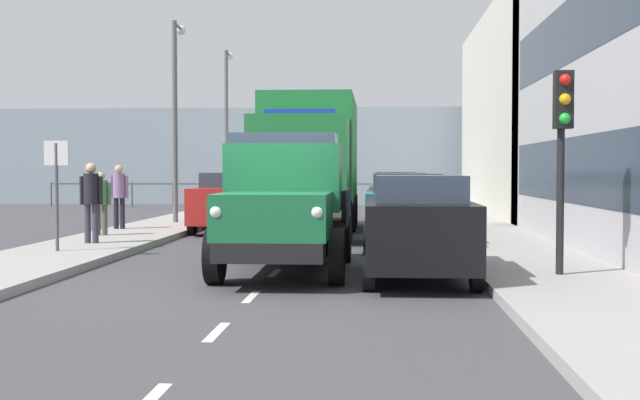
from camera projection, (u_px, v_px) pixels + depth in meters
name	position (u px, v px, depth m)	size (l,w,h in m)	color
ground_plane	(306.00, 241.00, 20.90)	(80.00, 80.00, 0.00)	#423F44
sidewalk_left	(492.00, 239.00, 20.58)	(2.50, 38.06, 0.15)	#9E9993
sidewalk_right	(125.00, 237.00, 21.22)	(2.50, 38.06, 0.15)	#9E9993
road_centreline_markings	(306.00, 241.00, 20.84)	(0.12, 34.14, 0.01)	silver
building_far_block	(589.00, 115.00, 31.80)	(8.01, 15.94, 7.83)	beige
sea_horizon	(342.00, 156.00, 42.78)	(80.00, 0.80, 5.00)	#84939E
seawall_railing	(339.00, 188.00, 39.24)	(28.08, 0.08, 1.20)	#4C5156
truck_vintage_green	(285.00, 206.00, 14.29)	(2.17, 5.64, 2.43)	black
lorry_cargo_green	(309.00, 160.00, 23.24)	(2.58, 8.20, 3.87)	#1E7033
car_black_kerbside_near	(419.00, 226.00, 13.45)	(1.77, 3.97, 1.72)	black
car_teal_kerbside_1	(406.00, 209.00, 19.23)	(1.93, 3.98, 1.72)	#1E6670
car_silver_kerbside_2	(399.00, 200.00, 25.07)	(1.87, 4.19, 1.72)	#B7BABF
car_grey_kerbside_3	(395.00, 194.00, 30.43)	(1.80, 4.14, 1.72)	slate
car_red_oppositeside_0	(230.00, 201.00, 23.93)	(1.82, 3.95, 1.72)	#B21E1E
car_white_oppositeside_1	(257.00, 195.00, 29.35)	(1.96, 3.98, 1.72)	white
pedestrian_by_lamp	(91.00, 196.00, 18.67)	(0.53, 0.34, 1.81)	#383342
pedestrian_couple_b	(101.00, 198.00, 20.90)	(0.53, 0.34, 1.60)	#4C473D
pedestrian_couple_a	(119.00, 191.00, 23.18)	(0.53, 0.34, 1.79)	black
traffic_light_near	(562.00, 127.00, 12.95)	(0.28, 0.41, 3.20)	black
lamp_post_promenade	(176.00, 102.00, 26.19)	(0.32, 1.14, 6.34)	#59595B
lamp_post_far	(227.00, 115.00, 36.27)	(0.32, 1.14, 6.88)	#59595B
street_sign	(57.00, 176.00, 16.85)	(0.50, 0.07, 2.25)	#4C4C4C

